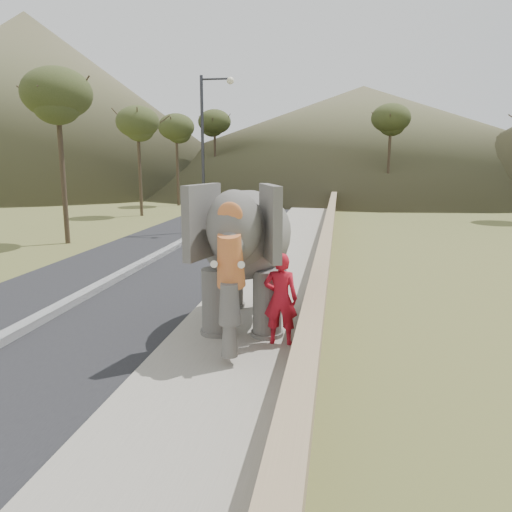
{
  "coord_description": "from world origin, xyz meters",
  "views": [
    {
      "loc": [
        2.08,
        -6.9,
        3.97
      ],
      "look_at": [
        0.2,
        4.33,
        1.7
      ],
      "focal_mm": 35.0,
      "sensor_mm": 36.0,
      "label": 1
    }
  ],
  "objects": [
    {
      "name": "hill_far",
      "position": [
        5.0,
        70.0,
        7.0
      ],
      "size": [
        80.0,
        80.0,
        14.0
      ],
      "primitive_type": "cone",
      "color": "brown",
      "rests_on": "ground"
    },
    {
      "name": "hill_left",
      "position": [
        -38.0,
        55.0,
        11.0
      ],
      "size": [
        60.0,
        60.0,
        22.0
      ],
      "primitive_type": "cone",
      "color": "brown",
      "rests_on": "ground"
    },
    {
      "name": "trees",
      "position": [
        -2.27,
        28.46,
        4.08
      ],
      "size": [
        49.13,
        43.36,
        9.17
      ],
      "color": "#473828",
      "rests_on": "ground"
    },
    {
      "name": "elephant_and_man",
      "position": [
        0.02,
        4.28,
        1.76
      ],
      "size": [
        2.54,
        4.59,
        3.24
      ],
      "color": "slate",
      "rests_on": "ground"
    },
    {
      "name": "median",
      "position": [
        -5.0,
        10.0,
        0.11
      ],
      "size": [
        0.35,
        120.0,
        0.22
      ],
      "primitive_type": "cube",
      "color": "black",
      "rests_on": "ground"
    },
    {
      "name": "ground",
      "position": [
        0.0,
        0.0,
        0.0
      ],
      "size": [
        160.0,
        160.0,
        0.0
      ],
      "primitive_type": "plane",
      "color": "olive",
      "rests_on": "ground"
    },
    {
      "name": "road",
      "position": [
        -5.0,
        10.0,
        0.01
      ],
      "size": [
        7.0,
        120.0,
        0.03
      ],
      "primitive_type": "cube",
      "color": "black",
      "rests_on": "ground"
    },
    {
      "name": "parapet",
      "position": [
        1.65,
        10.0,
        0.55
      ],
      "size": [
        0.3,
        120.0,
        1.1
      ],
      "primitive_type": "cube",
      "color": "tan",
      "rests_on": "ground"
    },
    {
      "name": "signboard",
      "position": [
        -4.5,
        17.75,
        1.64
      ],
      "size": [
        0.6,
        0.08,
        2.4
      ],
      "color": "#2D2D33",
      "rests_on": "ground"
    },
    {
      "name": "lamppost",
      "position": [
        -4.69,
        18.68,
        4.87
      ],
      "size": [
        1.76,
        0.36,
        8.0
      ],
      "color": "#29292D",
      "rests_on": "ground"
    },
    {
      "name": "motorcyclist",
      "position": [
        -2.66,
        20.59,
        0.76
      ],
      "size": [
        0.86,
        1.61,
        1.88
      ],
      "color": "maroon",
      "rests_on": "ground"
    },
    {
      "name": "walkway",
      "position": [
        0.0,
        10.0,
        0.07
      ],
      "size": [
        3.0,
        120.0,
        0.15
      ],
      "primitive_type": "cube",
      "color": "#9E9687",
      "rests_on": "ground"
    }
  ]
}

